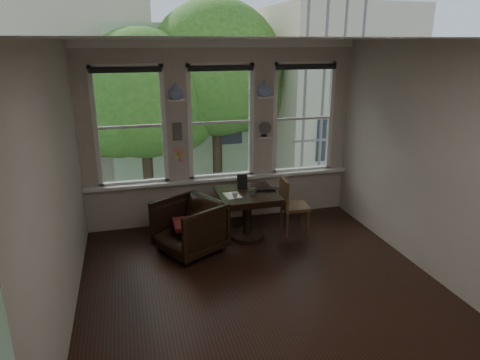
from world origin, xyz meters
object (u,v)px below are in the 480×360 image
object	(u,v)px
armchair_left	(190,227)
laptop	(268,190)
side_chair_right	(295,206)
mug	(235,195)
table	(247,215)

from	to	relation	value
armchair_left	laptop	xyz separation A→B (m)	(1.29, 0.25, 0.37)
side_chair_right	mug	size ratio (longest dim) A/B	9.35
table	side_chair_right	world-z (taller)	side_chair_right
mug	armchair_left	bearing A→B (deg)	-174.44
mug	laptop	bearing A→B (deg)	17.07
armchair_left	laptop	bearing A→B (deg)	72.06
laptop	armchair_left	bearing A→B (deg)	-158.98
armchair_left	side_chair_right	distance (m)	1.75
table	armchair_left	size ratio (longest dim) A/B	1.04
side_chair_right	mug	xyz separation A→B (m)	(-1.03, -0.16, 0.34)
armchair_left	mug	bearing A→B (deg)	66.73
side_chair_right	mug	world-z (taller)	side_chair_right
armchair_left	side_chair_right	xyz separation A→B (m)	(1.73, 0.22, 0.06)
table	laptop	distance (m)	0.52
mug	table	bearing A→B (deg)	37.94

